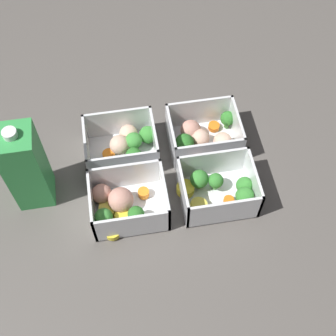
% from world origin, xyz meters
% --- Properties ---
extents(ground_plane, '(4.00, 4.00, 0.00)m').
position_xyz_m(ground_plane, '(0.00, 0.00, 0.00)').
color(ground_plane, '#56514C').
extents(container_near_left, '(0.15, 0.12, 0.07)m').
position_xyz_m(container_near_left, '(-0.10, -0.06, 0.03)').
color(container_near_left, white).
rests_on(container_near_left, ground_plane).
extents(container_near_right, '(0.15, 0.12, 0.07)m').
position_xyz_m(container_near_right, '(0.09, -0.06, 0.03)').
color(container_near_right, white).
rests_on(container_near_right, ground_plane).
extents(container_far_left, '(0.14, 0.12, 0.07)m').
position_xyz_m(container_far_left, '(-0.07, 0.07, 0.03)').
color(container_far_left, white).
rests_on(container_far_left, ground_plane).
extents(container_far_right, '(0.14, 0.13, 0.07)m').
position_xyz_m(container_far_right, '(0.08, 0.06, 0.03)').
color(container_far_right, white).
rests_on(container_far_right, ground_plane).
extents(juice_carton, '(0.07, 0.07, 0.20)m').
position_xyz_m(juice_carton, '(-0.26, 0.00, 0.10)').
color(juice_carton, green).
rests_on(juice_carton, ground_plane).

